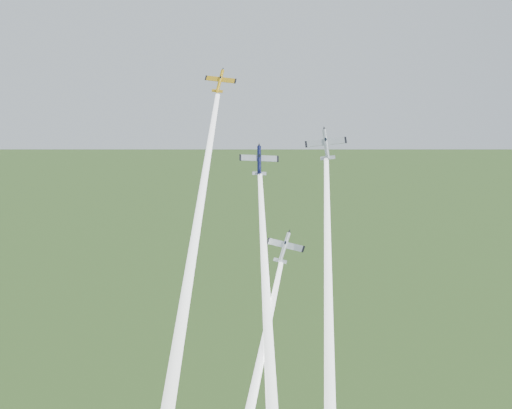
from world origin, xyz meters
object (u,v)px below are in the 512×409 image
Objects in this scene: plane_navy at (259,160)px; plane_silver_right at (326,144)px; plane_yellow at (220,81)px; plane_silver_low at (284,247)px.

plane_navy is 0.99× the size of plane_silver_right.
plane_yellow reaches higher than plane_silver_low.
plane_silver_right is at bearing -22.97° from plane_navy.
plane_silver_low is at bearing -143.35° from plane_silver_right.
plane_yellow is 18.25m from plane_navy.
plane_silver_low is (13.49, -11.34, -32.27)m from plane_yellow.
plane_yellow is 36.77m from plane_silver_low.
plane_silver_right is (21.74, -5.35, -12.42)m from plane_yellow.
plane_silver_right is (13.57, -3.90, 3.84)m from plane_navy.
plane_navy is at bearing 0.89° from plane_yellow.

